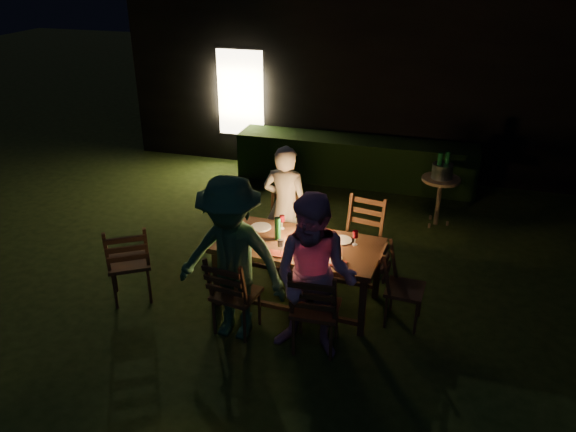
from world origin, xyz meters
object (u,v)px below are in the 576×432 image
(chair_spare, at_px, (131,275))
(person_house_side, at_px, (286,206))
(chair_far_left, at_px, (284,244))
(person_opp_left, at_px, (232,260))
(chair_end, at_px, (402,300))
(lantern, at_px, (304,230))
(chair_near_left, at_px, (236,307))
(chair_far_right, at_px, (359,255))
(person_opp_right, at_px, (315,278))
(chair_near_right, at_px, (315,323))
(bottle_bucket_b, at_px, (446,167))
(side_table, at_px, (441,184))
(ice_bucket, at_px, (442,171))
(bottle_table, at_px, (278,229))
(bottle_bucket_a, at_px, (439,168))
(dining_table, at_px, (298,249))

(chair_spare, distance_m, person_house_side, 2.09)
(chair_far_left, xyz_separation_m, person_opp_left, (-0.09, -1.59, 0.63))
(chair_end, distance_m, lantern, 1.35)
(chair_near_left, relative_size, person_house_side, 0.62)
(chair_far_right, xyz_separation_m, lantern, (-0.54, -0.69, 0.62))
(chair_far_right, bearing_deg, chair_far_left, 7.18)
(chair_end, height_order, person_opp_right, person_opp_right)
(chair_near_right, height_order, bottle_bucket_b, bottle_bucket_b)
(chair_far_left, relative_size, bottle_bucket_b, 3.08)
(person_opp_left, bearing_deg, lantern, 60.11)
(side_table, bearing_deg, chair_spare, -137.81)
(chair_far_right, height_order, lantern, lantern)
(chair_end, relative_size, person_opp_right, 0.54)
(person_opp_left, relative_size, ice_bucket, 6.16)
(person_house_side, distance_m, ice_bucket, 2.56)
(lantern, bearing_deg, bottle_table, -173.91)
(chair_near_left, relative_size, bottle_bucket_a, 3.19)
(bottle_bucket_b, bearing_deg, chair_near_left, -121.13)
(chair_end, bearing_deg, dining_table, -89.78)
(dining_table, distance_m, person_opp_left, 0.96)
(person_opp_right, height_order, bottle_table, person_opp_right)
(lantern, xyz_separation_m, ice_bucket, (1.43, 2.53, -0.07))
(dining_table, xyz_separation_m, chair_spare, (-1.92, -0.51, -0.38))
(chair_spare, height_order, bottle_table, chair_spare)
(chair_end, height_order, lantern, lantern)
(lantern, bearing_deg, chair_end, -5.79)
(side_table, xyz_separation_m, bottle_bucket_b, (0.05, 0.04, 0.25))
(dining_table, relative_size, person_opp_right, 1.09)
(person_opp_right, bearing_deg, bottle_table, 130.49)
(chair_near_right, distance_m, chair_far_left, 1.79)
(person_opp_right, bearing_deg, chair_far_left, 119.58)
(dining_table, xyz_separation_m, bottle_bucket_b, (1.54, 2.62, 0.21))
(bottle_bucket_b, bearing_deg, bottle_table, -124.41)
(chair_far_right, xyz_separation_m, person_house_side, (-1.00, 0.11, 0.49))
(chair_far_right, height_order, person_opp_right, person_opp_right)
(chair_near_left, bearing_deg, dining_table, 64.08)
(bottle_bucket_a, bearing_deg, side_table, 38.66)
(dining_table, relative_size, chair_near_right, 1.81)
(lantern, distance_m, bottle_bucket_a, 2.85)
(chair_end, bearing_deg, chair_far_left, -114.38)
(chair_far_right, xyz_separation_m, ice_bucket, (0.89, 1.84, 0.54))
(person_house_side, relative_size, person_opp_right, 0.92)
(dining_table, distance_m, chair_far_left, 0.98)
(chair_far_left, height_order, bottle_bucket_b, bottle_bucket_b)
(person_opp_left, distance_m, side_table, 3.92)
(chair_spare, distance_m, bottle_table, 1.85)
(chair_end, relative_size, ice_bucket, 3.18)
(chair_spare, bearing_deg, side_table, 9.88)
(dining_table, bearing_deg, lantern, 45.00)
(bottle_bucket_a, bearing_deg, person_opp_right, -106.99)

